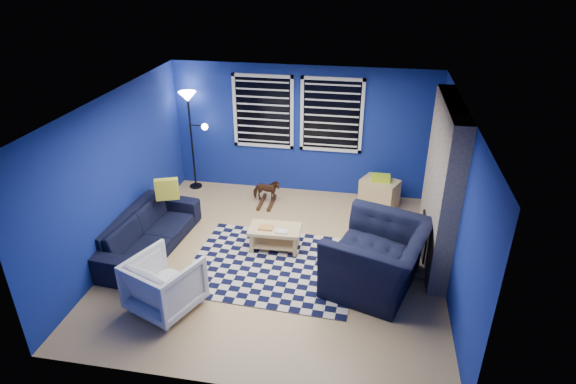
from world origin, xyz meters
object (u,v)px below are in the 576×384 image
object	(u,v)px
coffee_table	(275,234)
floor_lamp	(190,110)
tv	(438,141)
rocking_horse	(266,190)
armchair_big	(377,258)
armchair_bent	(165,284)
sofa	(147,232)
cabinet	(379,193)

from	to	relation	value
coffee_table	floor_lamp	size ratio (longest dim) A/B	0.42
tv	rocking_horse	world-z (taller)	tv
rocking_horse	armchair_big	bearing A→B (deg)	-142.60
armchair_bent	floor_lamp	world-z (taller)	floor_lamp
coffee_table	floor_lamp	bearing A→B (deg)	136.04
tv	sofa	distance (m)	5.11
cabinet	armchair_big	bearing A→B (deg)	-65.75
sofa	rocking_horse	bearing A→B (deg)	-34.53
floor_lamp	cabinet	bearing A→B (deg)	-3.22
armchair_bent	coffee_table	xyz separation A→B (m)	(1.15, 1.65, -0.10)
armchair_bent	cabinet	world-z (taller)	armchair_bent
tv	cabinet	distance (m)	1.44
armchair_bent	tv	bearing A→B (deg)	-115.25
tv	floor_lamp	distance (m)	4.59
coffee_table	tv	bearing A→B (deg)	33.93
armchair_big	floor_lamp	bearing A→B (deg)	-107.97
sofa	armchair_big	xyz separation A→B (m)	(3.62, -0.31, 0.15)
armchair_bent	coffee_table	distance (m)	2.02
rocking_horse	floor_lamp	world-z (taller)	floor_lamp
rocking_horse	coffee_table	bearing A→B (deg)	-169.27
coffee_table	floor_lamp	distance (m)	3.12
sofa	armchair_bent	world-z (taller)	armchair_bent
armchair_big	rocking_horse	world-z (taller)	armchair_big
tv	coffee_table	size ratio (longest dim) A/B	1.20
armchair_big	rocking_horse	distance (m)	2.99
sofa	cabinet	bearing A→B (deg)	-54.53
sofa	coffee_table	distance (m)	2.03
coffee_table	rocking_horse	bearing A→B (deg)	107.39
sofa	armchair_bent	xyz separation A→B (m)	(0.85, -1.29, 0.07)
armchair_big	coffee_table	world-z (taller)	armchair_big
cabinet	armchair_bent	bearing A→B (deg)	-104.57
armchair_bent	armchair_big	bearing A→B (deg)	-137.93
sofa	floor_lamp	bearing A→B (deg)	6.06
sofa	floor_lamp	size ratio (longest dim) A/B	1.10
cabinet	rocking_horse	bearing A→B (deg)	-147.93
armchair_bent	rocking_horse	distance (m)	3.21
armchair_big	armchair_bent	xyz separation A→B (m)	(-2.77, -0.99, -0.08)
armchair_big	rocking_horse	xyz separation A→B (m)	(-2.08, 2.15, -0.18)
rocking_horse	floor_lamp	bearing A→B (deg)	66.44
tv	armchair_bent	distance (m)	5.10
tv	armchair_big	xyz separation A→B (m)	(-0.93, -2.38, -0.93)
tv	sofa	bearing A→B (deg)	-155.54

